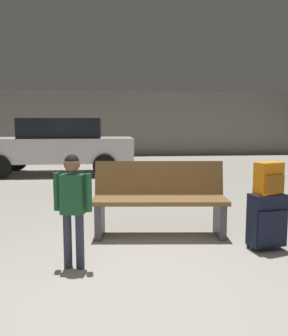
{
  "coord_description": "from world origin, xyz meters",
  "views": [
    {
      "loc": [
        -0.18,
        -2.65,
        1.33
      ],
      "look_at": [
        0.23,
        1.3,
        0.85
      ],
      "focal_mm": 37.87,
      "sensor_mm": 36.0,
      "label": 1
    }
  ],
  "objects": [
    {
      "name": "child",
      "position": [
        -0.5,
        0.59,
        0.66
      ],
      "size": [
        0.35,
        0.24,
        1.07
      ],
      "color": "#33384C",
      "rests_on": "ground_plane"
    },
    {
      "name": "backpack_bright",
      "position": [
        1.52,
        0.89,
        0.77
      ],
      "size": [
        0.32,
        0.26,
        0.34
      ],
      "color": "orange",
      "rests_on": "suitcase"
    },
    {
      "name": "garage_back_wall",
      "position": [
        0.0,
        12.86,
        1.4
      ],
      "size": [
        18.0,
        0.12,
        2.8
      ],
      "primitive_type": "cube",
      "color": "gray",
      "rests_on": "ground_plane"
    },
    {
      "name": "parked_car_far",
      "position": [
        -1.51,
        7.2,
        0.81
      ],
      "size": [
        4.11,
        1.82,
        1.51
      ],
      "color": "silver",
      "rests_on": "ground_plane"
    },
    {
      "name": "bench",
      "position": [
        0.44,
        1.52,
        0.44
      ],
      "size": [
        1.64,
        0.68,
        0.89
      ],
      "color": "brown",
      "rests_on": "ground_plane"
    },
    {
      "name": "suitcase",
      "position": [
        1.52,
        0.89,
        0.32
      ],
      "size": [
        0.41,
        0.29,
        0.6
      ],
      "color": "#191E33",
      "rests_on": "ground_plane"
    },
    {
      "name": "ground_plane",
      "position": [
        0.0,
        4.0,
        -0.05
      ],
      "size": [
        18.0,
        18.0,
        0.1
      ],
      "primitive_type": "cube",
      "color": "gray"
    }
  ]
}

